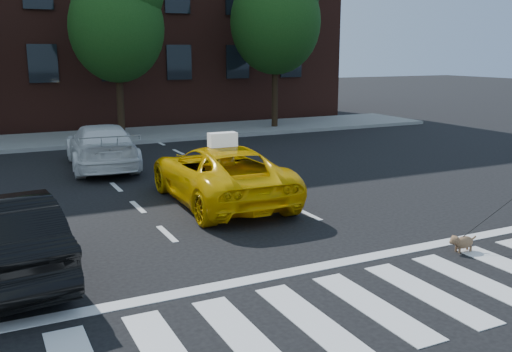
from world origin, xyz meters
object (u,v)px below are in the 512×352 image
Objects in this scene: black_sedan at (0,236)px; white_suv at (101,146)px; tree_mid at (117,16)px; tree_right at (276,10)px; dog at (462,242)px; taxi at (220,174)px.

black_sedan is 0.88× the size of white_suv.
tree_right reaches higher than tree_mid.
tree_right is at bearing 83.16° from dog.
tree_mid is at bearing 107.87° from dog.
black_sedan is (-4.86, -2.77, 0.00)m from taxi.
tree_right reaches higher than black_sedan.
white_suv is (3.18, 8.05, -0.00)m from black_sedan.
tree_right is at bearing -143.37° from white_suv.
tree_right reaches higher than white_suv.
black_sedan is (-12.11, -13.55, -4.58)m from tree_right.
dog is (2.27, -15.89, -4.67)m from tree_mid.
tree_right is 1.86× the size of black_sedan.
tree_mid is 1.72× the size of black_sedan.
dog is (4.20, -10.39, -0.50)m from white_suv.
tree_right is (7.00, -0.00, 0.41)m from tree_mid.
white_suv is (-1.68, 5.28, -0.00)m from taxi.
tree_right is 17.34m from dog.
white_suv is at bearing -148.40° from tree_right.
tree_mid reaches higher than taxi.
tree_mid reaches higher than black_sedan.
white_suv is 11.22m from dog.
black_sedan is at bearing -131.80° from tree_right.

